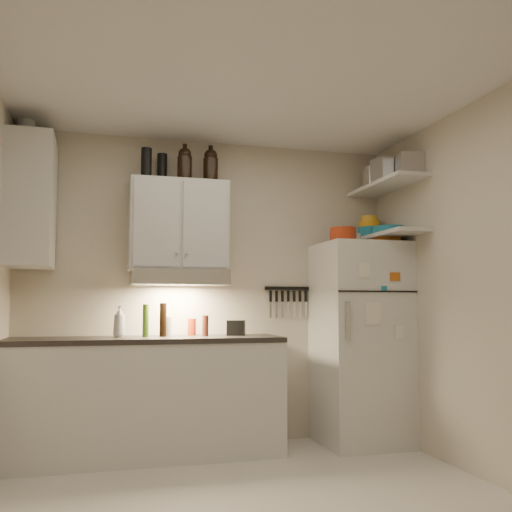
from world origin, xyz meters
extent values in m
cube|color=silver|center=(0.00, 0.00, -0.01)|extent=(3.20, 3.00, 0.02)
cube|color=silver|center=(0.00, 0.00, 2.61)|extent=(3.20, 3.00, 0.02)
cube|color=beige|center=(0.00, 1.51, 1.30)|extent=(3.20, 0.02, 2.60)
cube|color=beige|center=(1.61, 0.00, 1.30)|extent=(0.02, 3.00, 2.60)
cube|color=silver|center=(-0.55, 1.20, 0.44)|extent=(2.10, 0.60, 0.88)
cube|color=#2C2826|center=(-0.55, 1.20, 0.90)|extent=(2.10, 0.62, 0.04)
cube|color=silver|center=(-0.30, 1.33, 1.83)|extent=(0.80, 0.33, 0.75)
cube|color=silver|center=(-1.44, 1.20, 1.95)|extent=(0.33, 0.55, 1.00)
cube|color=silver|center=(-0.30, 1.27, 1.39)|extent=(0.76, 0.46, 0.12)
cube|color=silver|center=(1.25, 1.16, 0.85)|extent=(0.70, 0.68, 1.70)
cube|color=silver|center=(1.45, 1.02, 2.20)|extent=(0.30, 0.95, 0.03)
cube|color=silver|center=(1.45, 1.02, 1.76)|extent=(0.30, 0.95, 0.03)
cube|color=black|center=(0.70, 1.49, 1.32)|extent=(0.42, 0.02, 0.03)
cylinder|color=#AE3214|center=(1.08, 1.12, 1.76)|extent=(0.30, 0.30, 0.13)
cube|color=#BC5C17|center=(1.45, 1.06, 1.74)|extent=(0.23, 0.27, 0.08)
cylinder|color=silver|center=(1.23, 1.15, 1.75)|extent=(0.07, 0.07, 0.09)
cylinder|color=silver|center=(1.50, 1.29, 2.32)|extent=(0.35, 0.35, 0.20)
cube|color=#AAAAAD|center=(1.42, 0.97, 2.32)|extent=(0.23, 0.21, 0.20)
cube|color=#AAAAAD|center=(1.53, 0.76, 2.31)|extent=(0.24, 0.24, 0.20)
cylinder|color=teal|center=(1.45, 1.32, 1.82)|extent=(0.24, 0.24, 0.10)
cylinder|color=orange|center=(1.44, 1.33, 1.90)|extent=(0.19, 0.19, 0.06)
cylinder|color=gold|center=(1.44, 1.33, 1.95)|extent=(0.15, 0.15, 0.05)
cylinder|color=teal|center=(1.47, 1.03, 1.81)|extent=(0.27, 0.27, 0.07)
cylinder|color=black|center=(-0.43, 1.41, 2.32)|extent=(0.09, 0.09, 0.25)
cylinder|color=black|center=(-0.57, 1.30, 2.33)|extent=(0.11, 0.11, 0.25)
cylinder|color=silver|center=(-1.50, 1.28, 2.54)|extent=(0.14, 0.14, 0.18)
imported|color=silver|center=(-0.76, 1.25, 1.06)|extent=(0.12, 0.12, 0.27)
cylinder|color=#5B281B|center=(-0.09, 1.21, 1.00)|extent=(0.05, 0.05, 0.17)
cylinder|color=#3C6018|center=(-0.56, 1.23, 1.05)|extent=(0.06, 0.06, 0.26)
cylinder|color=black|center=(-0.43, 1.22, 1.05)|extent=(0.06, 0.06, 0.27)
cylinder|color=silver|center=(-0.38, 1.27, 1.00)|extent=(0.06, 0.06, 0.16)
cylinder|color=#AE3214|center=(-0.18, 1.36, 0.99)|extent=(0.09, 0.09, 0.14)
cube|color=black|center=(0.17, 1.25, 0.98)|extent=(0.17, 0.15, 0.12)
camera|label=1|loc=(-0.91, -3.36, 1.16)|focal=40.00mm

